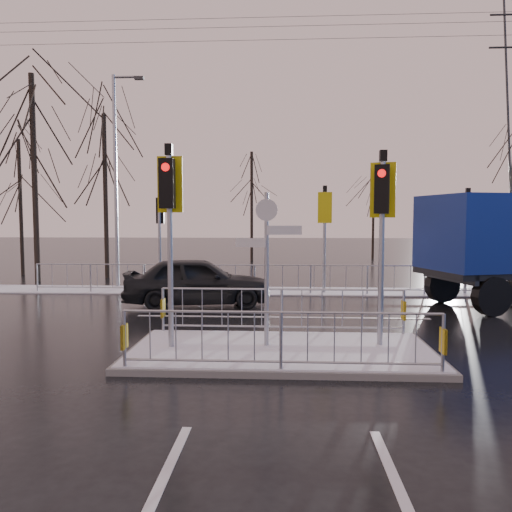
# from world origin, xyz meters

# --- Properties ---
(ground) EXTENTS (120.00, 120.00, 0.00)m
(ground) POSITION_xyz_m (0.00, 0.00, 0.00)
(ground) COLOR black
(ground) RESTS_ON ground
(snow_verge) EXTENTS (30.00, 2.00, 0.04)m
(snow_verge) POSITION_xyz_m (0.00, 8.60, 0.02)
(snow_verge) COLOR white
(snow_verge) RESTS_ON ground
(lane_markings) EXTENTS (8.00, 11.38, 0.01)m
(lane_markings) POSITION_xyz_m (0.00, -0.33, 0.00)
(lane_markings) COLOR silver
(lane_markings) RESTS_ON ground
(traffic_island) EXTENTS (6.00, 3.04, 4.15)m
(traffic_island) POSITION_xyz_m (-0.01, 0.01, 0.39)
(traffic_island) COLOR slate
(traffic_island) RESTS_ON ground
(far_kerb_fixtures) EXTENTS (18.00, 0.65, 3.83)m
(far_kerb_fixtures) POSITION_xyz_m (0.29, 8.09, 1.02)
(far_kerb_fixtures) COLOR #989EA6
(far_kerb_fixtures) RESTS_ON ground
(car_far_lane) EXTENTS (4.73, 2.52, 1.53)m
(car_far_lane) POSITION_xyz_m (-2.62, 5.48, 0.77)
(car_far_lane) COLOR black
(car_far_lane) RESTS_ON ground
(flatbed_truck) EXTENTS (7.78, 4.59, 3.40)m
(flatbed_truck) POSITION_xyz_m (6.59, 5.75, 1.81)
(flatbed_truck) COLOR black
(flatbed_truck) RESTS_ON ground
(tree_near_a) EXTENTS (4.75, 4.75, 8.97)m
(tree_near_a) POSITION_xyz_m (-10.50, 11.00, 6.11)
(tree_near_a) COLOR black
(tree_near_a) RESTS_ON ground
(tree_near_b) EXTENTS (4.00, 4.00, 7.55)m
(tree_near_b) POSITION_xyz_m (-8.00, 12.50, 5.15)
(tree_near_b) COLOR black
(tree_near_b) RESTS_ON ground
(tree_near_c) EXTENTS (3.50, 3.50, 6.61)m
(tree_near_c) POSITION_xyz_m (-12.50, 13.50, 4.50)
(tree_near_c) COLOR black
(tree_near_c) RESTS_ON ground
(tree_far_a) EXTENTS (3.75, 3.75, 7.08)m
(tree_far_a) POSITION_xyz_m (-2.00, 22.00, 4.82)
(tree_far_a) COLOR black
(tree_far_a) RESTS_ON ground
(tree_far_b) EXTENTS (3.25, 3.25, 6.14)m
(tree_far_b) POSITION_xyz_m (6.00, 24.00, 4.18)
(tree_far_b) COLOR black
(tree_far_b) RESTS_ON ground
(street_lamp_left) EXTENTS (1.25, 0.18, 8.20)m
(street_lamp_left) POSITION_xyz_m (-6.43, 9.50, 4.49)
(street_lamp_left) COLOR #989EA6
(street_lamp_left) RESTS_ON ground
(pylon_wires) EXTENTS (70.00, 2.38, 19.97)m
(pylon_wires) POSITION_xyz_m (16.88, 30.00, 11.03)
(pylon_wires) COLOR #2D3033
(pylon_wires) RESTS_ON ground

